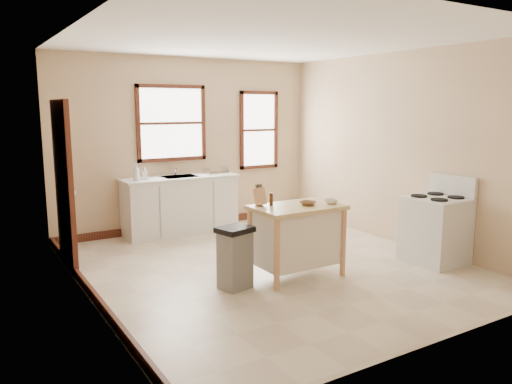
% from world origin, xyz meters
% --- Properties ---
extents(floor, '(5.00, 5.00, 0.00)m').
position_xyz_m(floor, '(0.00, 0.00, 0.00)').
color(floor, beige).
rests_on(floor, ground).
extents(ceiling, '(5.00, 5.00, 0.00)m').
position_xyz_m(ceiling, '(0.00, 0.00, 2.80)').
color(ceiling, white).
rests_on(ceiling, ground).
extents(wall_back, '(4.50, 0.04, 2.80)m').
position_xyz_m(wall_back, '(0.00, 2.50, 1.40)').
color(wall_back, tan).
rests_on(wall_back, ground).
extents(wall_left, '(0.04, 5.00, 2.80)m').
position_xyz_m(wall_left, '(-2.25, 0.00, 1.40)').
color(wall_left, tan).
rests_on(wall_left, ground).
extents(wall_right, '(0.04, 5.00, 2.80)m').
position_xyz_m(wall_right, '(2.25, 0.00, 1.40)').
color(wall_right, tan).
rests_on(wall_right, ground).
extents(window_main, '(1.17, 0.06, 1.22)m').
position_xyz_m(window_main, '(-0.30, 2.48, 1.75)').
color(window_main, '#321A0D').
rests_on(window_main, wall_back).
extents(window_side, '(0.77, 0.06, 1.37)m').
position_xyz_m(window_side, '(1.35, 2.48, 1.60)').
color(window_side, '#321A0D').
rests_on(window_side, wall_back).
extents(door_left, '(0.06, 0.90, 2.10)m').
position_xyz_m(door_left, '(-2.21, 1.30, 1.05)').
color(door_left, '#321A0D').
rests_on(door_left, ground).
extents(baseboard_back, '(4.50, 0.04, 0.12)m').
position_xyz_m(baseboard_back, '(0.00, 2.47, 0.06)').
color(baseboard_back, '#321A0D').
rests_on(baseboard_back, ground).
extents(baseboard_left, '(0.04, 5.00, 0.12)m').
position_xyz_m(baseboard_left, '(-2.22, 0.00, 0.06)').
color(baseboard_left, '#321A0D').
rests_on(baseboard_left, ground).
extents(sink_counter, '(1.86, 0.62, 0.92)m').
position_xyz_m(sink_counter, '(-0.30, 2.20, 0.46)').
color(sink_counter, silver).
rests_on(sink_counter, ground).
extents(faucet, '(0.03, 0.03, 0.22)m').
position_xyz_m(faucet, '(-0.30, 2.38, 1.03)').
color(faucet, silver).
rests_on(faucet, sink_counter).
extents(soap_bottle_a, '(0.10, 0.10, 0.25)m').
position_xyz_m(soap_bottle_a, '(-1.03, 2.12, 1.04)').
color(soap_bottle_a, '#B2B2B2').
rests_on(soap_bottle_a, sink_counter).
extents(soap_bottle_b, '(0.10, 0.10, 0.17)m').
position_xyz_m(soap_bottle_b, '(-0.87, 2.20, 1.01)').
color(soap_bottle_b, '#B2B2B2').
rests_on(soap_bottle_b, sink_counter).
extents(dish_rack, '(0.47, 0.43, 0.10)m').
position_xyz_m(dish_rack, '(0.35, 2.21, 0.97)').
color(dish_rack, silver).
rests_on(dish_rack, sink_counter).
extents(kitchen_island, '(1.06, 0.67, 0.86)m').
position_xyz_m(kitchen_island, '(0.06, -0.46, 0.43)').
color(kitchen_island, tan).
rests_on(kitchen_island, ground).
extents(knife_block, '(0.11, 0.11, 0.20)m').
position_xyz_m(knife_block, '(-0.32, -0.24, 0.96)').
color(knife_block, tan).
rests_on(knife_block, kitchen_island).
extents(pepper_grinder, '(0.05, 0.05, 0.15)m').
position_xyz_m(pepper_grinder, '(-0.20, -0.30, 0.94)').
color(pepper_grinder, '#402411').
rests_on(pepper_grinder, kitchen_island).
extents(bowl_a, '(0.24, 0.24, 0.05)m').
position_xyz_m(bowl_a, '(0.18, -0.51, 0.89)').
color(bowl_a, brown).
rests_on(bowl_a, kitchen_island).
extents(bowl_b, '(0.23, 0.23, 0.04)m').
position_xyz_m(bowl_b, '(0.21, -0.47, 0.88)').
color(bowl_b, brown).
rests_on(bowl_b, kitchen_island).
extents(bowl_c, '(0.21, 0.21, 0.05)m').
position_xyz_m(bowl_c, '(0.48, -0.59, 0.89)').
color(bowl_c, silver).
rests_on(bowl_c, kitchen_island).
extents(trash_bin, '(0.42, 0.38, 0.70)m').
position_xyz_m(trash_bin, '(-0.77, -0.44, 0.35)').
color(trash_bin, gray).
rests_on(trash_bin, ground).
extents(gas_stove, '(0.70, 0.70, 1.13)m').
position_xyz_m(gas_stove, '(1.92, -0.96, 0.57)').
color(gas_stove, silver).
rests_on(gas_stove, ground).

